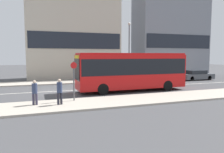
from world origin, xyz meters
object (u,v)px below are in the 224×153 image
Objects in this scene: city_bus at (132,69)px; parked_car_1 at (196,75)px; pedestrian_down_pavement at (60,90)px; pedestrian_near_stop at (35,91)px; bus_stop_sign at (74,78)px; street_lamp at (129,45)px; parked_car_0 at (160,76)px.

city_bus reaches higher than parked_car_1.
pedestrian_down_pavement reaches higher than parked_car_1.
city_bus is 2.23× the size of parked_car_1.
parked_car_1 is 22.34m from pedestrian_near_stop.
city_bus is at bearing 46.35° from pedestrian_near_stop.
parked_car_1 is (11.95, 5.28, -1.38)m from city_bus.
pedestrian_down_pavement is (-18.93, -9.46, 0.45)m from parked_car_1.
city_bus reaches higher than pedestrian_down_pavement.
bus_stop_sign reaches higher than parked_car_1.
city_bus is 3.71× the size of bus_stop_sign.
city_bus reaches higher than pedestrian_near_stop.
city_bus is 9.32m from pedestrian_near_stop.
pedestrian_near_stop is 2.74m from bus_stop_sign.
bus_stop_sign is (2.59, 0.50, 0.71)m from pedestrian_near_stop.
street_lamp reaches higher than pedestrian_down_pavement.
city_bus is at bearing -162.47° from pedestrian_down_pavement.
parked_car_1 is 1.67× the size of bus_stop_sign.
parked_car_0 reaches higher than parked_car_1.
pedestrian_down_pavement is at bearing -131.14° from street_lamp.
parked_car_1 is 10.01m from street_lamp.
city_bus is 6.72m from bus_stop_sign.
pedestrian_near_stop reaches higher than parked_car_1.
pedestrian_near_stop is (-8.49, -3.72, -0.98)m from city_bus.
parked_car_1 is at bearing 46.47° from pedestrian_near_stop.
pedestrian_near_stop is (-20.44, -9.00, 0.40)m from parked_car_1.
parked_car_0 is 0.93× the size of parked_car_1.
parked_car_0 is at bearing 39.03° from city_bus.
pedestrian_down_pavement is (1.51, -0.46, 0.05)m from pedestrian_near_stop.
pedestrian_near_stop is 0.22× the size of street_lamp.
street_lamp is (-3.56, 1.60, 3.91)m from parked_car_0.
city_bus is at bearing -156.15° from parked_car_1.
city_bus is 13.14m from parked_car_1.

